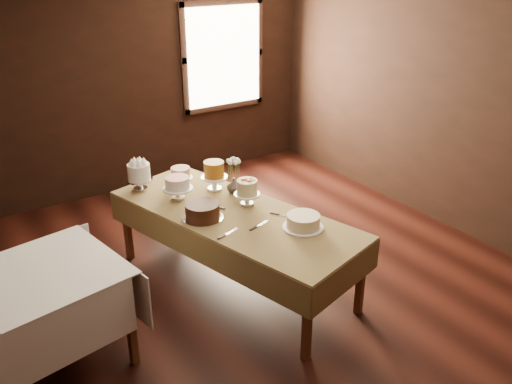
% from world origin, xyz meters
% --- Properties ---
extents(floor, '(5.00, 6.00, 0.01)m').
position_xyz_m(floor, '(0.00, 0.00, 0.00)').
color(floor, black).
rests_on(floor, ground).
extents(wall_back, '(5.00, 0.02, 2.80)m').
position_xyz_m(wall_back, '(0.00, 3.00, 1.40)').
color(wall_back, black).
rests_on(wall_back, ground).
extents(wall_right, '(0.02, 6.00, 2.80)m').
position_xyz_m(wall_right, '(2.50, 0.00, 1.40)').
color(wall_right, black).
rests_on(wall_right, ground).
extents(window, '(1.10, 0.05, 1.30)m').
position_xyz_m(window, '(1.30, 2.94, 1.60)').
color(window, '#FFEABF').
rests_on(window, wall_back).
extents(display_table, '(1.54, 2.59, 0.75)m').
position_xyz_m(display_table, '(-0.17, 0.30, 0.69)').
color(display_table, '#4A2512').
rests_on(display_table, ground).
extents(side_table, '(1.13, 1.13, 0.83)m').
position_xyz_m(side_table, '(-1.84, 0.13, 0.73)').
color(side_table, '#4A2512').
rests_on(side_table, ground).
extents(cake_meringue, '(0.30, 0.30, 0.28)m').
position_xyz_m(cake_meringue, '(-0.67, 1.25, 0.87)').
color(cake_meringue, silver).
rests_on(cake_meringue, display_table).
extents(cake_speckled, '(0.27, 0.27, 0.12)m').
position_xyz_m(cake_speckled, '(-0.22, 1.28, 0.81)').
color(cake_speckled, white).
rests_on(cake_speckled, display_table).
extents(cake_lattice, '(0.31, 0.31, 0.22)m').
position_xyz_m(cake_lattice, '(-0.45, 0.86, 0.85)').
color(cake_lattice, white).
rests_on(cake_lattice, display_table).
extents(cake_caramel, '(0.28, 0.28, 0.30)m').
position_xyz_m(cake_caramel, '(-0.06, 0.85, 0.88)').
color(cake_caramel, white).
rests_on(cake_caramel, display_table).
extents(cake_chocolate, '(0.37, 0.37, 0.14)m').
position_xyz_m(cake_chocolate, '(-0.46, 0.36, 0.82)').
color(cake_chocolate, silver).
rests_on(cake_chocolate, display_table).
extents(cake_flowers, '(0.26, 0.26, 0.25)m').
position_xyz_m(cake_flowers, '(0.02, 0.38, 0.86)').
color(cake_flowers, white).
rests_on(cake_flowers, display_table).
extents(cake_cream, '(0.35, 0.35, 0.12)m').
position_xyz_m(cake_cream, '(0.17, -0.27, 0.81)').
color(cake_cream, white).
rests_on(cake_cream, display_table).
extents(cake_server_a, '(0.24, 0.09, 0.01)m').
position_xyz_m(cake_server_a, '(-0.08, -0.02, 0.75)').
color(cake_server_a, silver).
rests_on(cake_server_a, display_table).
extents(cake_server_b, '(0.15, 0.22, 0.01)m').
position_xyz_m(cake_server_b, '(0.18, -0.02, 0.75)').
color(cake_server_b, silver).
rests_on(cake_server_b, display_table).
extents(cake_server_c, '(0.12, 0.23, 0.01)m').
position_xyz_m(cake_server_c, '(-0.27, 0.55, 0.75)').
color(cake_server_c, silver).
rests_on(cake_server_c, display_table).
extents(cake_server_e, '(0.24, 0.10, 0.01)m').
position_xyz_m(cake_server_e, '(-0.38, 0.01, 0.75)').
color(cake_server_e, silver).
rests_on(cake_server_e, display_table).
extents(flower_vase, '(0.14, 0.14, 0.15)m').
position_xyz_m(flower_vase, '(0.06, 0.67, 0.82)').
color(flower_vase, '#2D2823').
rests_on(flower_vase, display_table).
extents(flower_bouquet, '(0.14, 0.14, 0.20)m').
position_xyz_m(flower_bouquet, '(0.06, 0.67, 1.02)').
color(flower_bouquet, white).
rests_on(flower_bouquet, flower_vase).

